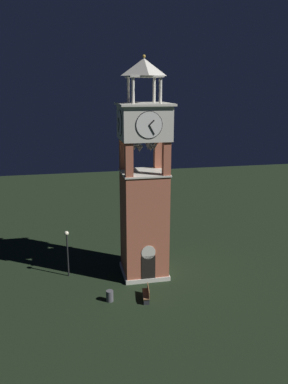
% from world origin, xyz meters
% --- Properties ---
extents(ground, '(80.00, 80.00, 0.00)m').
position_xyz_m(ground, '(0.00, 0.00, 0.00)').
color(ground, black).
extents(clock_tower, '(3.95, 3.95, 17.03)m').
position_xyz_m(clock_tower, '(0.00, -0.00, 6.91)').
color(clock_tower, '#AD5B42').
rests_on(clock_tower, ground).
extents(park_bench, '(0.65, 1.64, 0.95)m').
position_xyz_m(park_bench, '(-0.65, -4.13, 0.48)').
color(park_bench, brown).
rests_on(park_bench, ground).
extents(lamp_post, '(0.36, 0.36, 3.86)m').
position_xyz_m(lamp_post, '(-6.08, 0.73, 2.68)').
color(lamp_post, black).
rests_on(lamp_post, ground).
extents(trash_bin, '(0.52, 0.52, 0.80)m').
position_xyz_m(trash_bin, '(-3.28, -3.79, 0.40)').
color(trash_bin, '#4C4C51').
rests_on(trash_bin, ground).
extents(shrub_near_entry, '(0.92, 0.92, 0.75)m').
position_xyz_m(shrub_near_entry, '(-0.17, 3.33, 0.37)').
color(shrub_near_entry, '#28562D').
rests_on(shrub_near_entry, ground).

